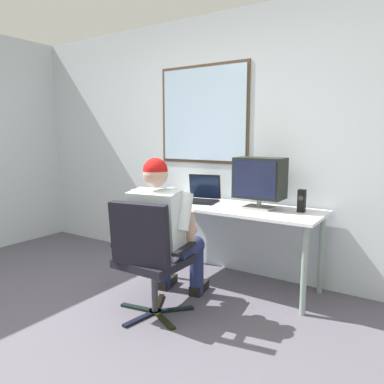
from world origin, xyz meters
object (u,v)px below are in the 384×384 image
at_px(desk, 232,215).
at_px(wine_glass, 171,192).
at_px(crt_monitor, 260,179).
at_px(desk_speaker, 302,201).
at_px(laptop, 202,194).
at_px(office_chair, 148,252).
at_px(person_seated, 164,230).

xyz_separation_m(desk, wine_glass, (-0.59, -0.13, 0.18)).
height_order(crt_monitor, desk_speaker, crt_monitor).
bearing_deg(laptop, desk, -11.81).
distance_m(office_chair, laptop, 1.07).
bearing_deg(office_chair, desk_speaker, 52.32).
height_order(laptop, wine_glass, laptop).
distance_m(person_seated, laptop, 0.81).
relative_size(person_seated, wine_glass, 8.49).
xyz_separation_m(crt_monitor, laptop, (-0.61, 0.03, -0.20)).
bearing_deg(crt_monitor, laptop, 177.33).
bearing_deg(desk, wine_glass, -167.75).
bearing_deg(crt_monitor, wine_glass, -168.05).
relative_size(office_chair, desk_speaker, 4.81).
bearing_deg(crt_monitor, person_seated, -122.66).
bearing_deg(office_chair, person_seated, 98.65).
bearing_deg(desk, desk_speaker, 9.21).
relative_size(laptop, wine_glass, 2.65).
bearing_deg(desk_speaker, wine_glass, -169.28).
relative_size(wine_glass, desk_speaker, 0.75).
height_order(crt_monitor, laptop, crt_monitor).
bearing_deg(person_seated, wine_glass, 121.60).
relative_size(person_seated, desk_speaker, 6.38).
height_order(crt_monitor, wine_glass, crt_monitor).
bearing_deg(wine_glass, crt_monitor, 11.95).
bearing_deg(wine_glass, desk_speaker, 10.72).
bearing_deg(office_chair, desk, 77.99).
relative_size(crt_monitor, laptop, 1.19).
distance_m(office_chair, wine_glass, 0.96).
xyz_separation_m(laptop, wine_glass, (-0.22, -0.21, 0.03)).
bearing_deg(wine_glass, desk, 12.25).
bearing_deg(desk, office_chair, -102.01).
height_order(person_seated, laptop, person_seated).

